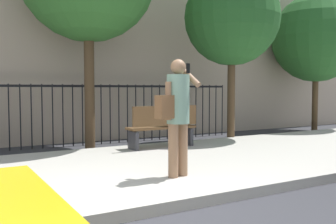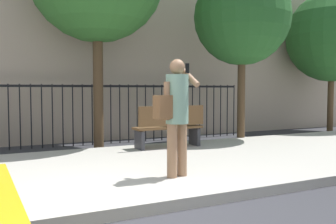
{
  "view_description": "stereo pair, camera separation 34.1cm",
  "coord_description": "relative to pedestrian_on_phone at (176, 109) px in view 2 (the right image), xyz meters",
  "views": [
    {
      "loc": [
        -1.67,
        -3.79,
        1.47
      ],
      "look_at": [
        1.34,
        1.36,
        1.11
      ],
      "focal_mm": 40.85,
      "sensor_mm": 36.0,
      "label": 1
    },
    {
      "loc": [
        -1.37,
        -3.96,
        1.47
      ],
      "look_at": [
        1.34,
        1.36,
        1.11
      ],
      "focal_mm": 40.85,
      "sensor_mm": 36.0,
      "label": 2
    }
  ],
  "objects": [
    {
      "name": "ground_plane",
      "position": [
        -1.31,
        -1.06,
        -1.18
      ],
      "size": [
        60.0,
        60.0,
        0.0
      ],
      "primitive_type": "plane",
      "color": "#333338"
    },
    {
      "name": "sidewalk",
      "position": [
        -1.31,
        1.14,
        -1.1
      ],
      "size": [
        28.0,
        4.4,
        0.15
      ],
      "primitive_type": "cube",
      "color": "#B2ADA3",
      "rests_on": "ground"
    },
    {
      "name": "iron_fence",
      "position": [
        -1.31,
        4.84,
        -0.16
      ],
      "size": [
        12.03,
        0.04,
        1.6
      ],
      "color": "black",
      "rests_on": "ground"
    },
    {
      "name": "pedestrian_on_phone",
      "position": [
        0.0,
        0.0,
        0.0
      ],
      "size": [
        0.7,
        0.52,
        1.76
      ],
      "color": "#936B4C",
      "rests_on": "sidewalk"
    },
    {
      "name": "street_bench",
      "position": [
        1.23,
        2.6,
        -0.53
      ],
      "size": [
        1.6,
        0.45,
        0.95
      ],
      "color": "brown",
      "rests_on": "sidewalk"
    },
    {
      "name": "street_tree_mid",
      "position": [
        8.15,
        4.06,
        2.06
      ],
      "size": [
        3.04,
        3.04,
        4.76
      ],
      "color": "#4C3823",
      "rests_on": "ground"
    },
    {
      "name": "street_tree_far",
      "position": [
        3.82,
        3.36,
        2.22
      ],
      "size": [
        2.6,
        2.6,
        4.71
      ],
      "color": "#4C3823",
      "rests_on": "ground"
    }
  ]
}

